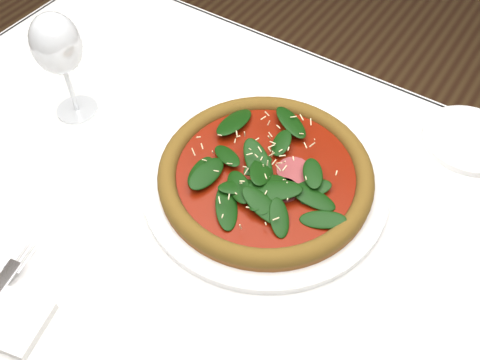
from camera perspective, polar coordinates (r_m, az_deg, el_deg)
The scene contains 5 objects.
dining_table at distance 0.88m, azimuth -2.60°, elevation -6.67°, with size 1.21×0.81×0.75m.
plate at distance 0.82m, azimuth 2.70°, elevation -0.05°, with size 0.38×0.38×0.02m.
pizza at distance 0.80m, azimuth 2.76°, elevation 0.92°, with size 0.41×0.41×0.04m.
wine_glass at distance 0.89m, azimuth -18.95°, elevation 13.34°, with size 0.08×0.08×0.19m.
saucer_far at distance 0.95m, azimuth 23.31°, elevation 4.04°, with size 0.15×0.15×0.01m.
Camera 1 is at (0.29, -0.37, 1.40)m, focal length 40.00 mm.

